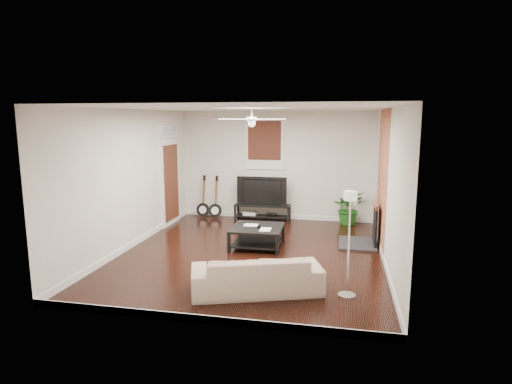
% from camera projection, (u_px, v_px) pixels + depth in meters
% --- Properties ---
extents(room, '(5.01, 6.01, 2.81)m').
position_uv_depth(room, '(252.00, 183.00, 8.15)').
color(room, black).
rests_on(room, ground).
extents(brick_accent, '(0.02, 2.20, 2.80)m').
position_uv_depth(brick_accent, '(382.00, 179.00, 8.62)').
color(brick_accent, brown).
rests_on(brick_accent, floor).
extents(fireplace, '(0.80, 1.10, 0.92)m').
position_uv_depth(fireplace, '(365.00, 223.00, 8.84)').
color(fireplace, black).
rests_on(fireplace, floor).
extents(window_back, '(1.00, 0.06, 1.30)m').
position_uv_depth(window_back, '(264.00, 144.00, 10.98)').
color(window_back, '#33130E').
rests_on(window_back, wall_back).
extents(door_left, '(0.08, 1.00, 2.50)m').
position_uv_depth(door_left, '(170.00, 174.00, 10.49)').
color(door_left, white).
rests_on(door_left, wall_left).
extents(tv_stand, '(1.44, 0.38, 0.40)m').
position_uv_depth(tv_stand, '(262.00, 212.00, 11.10)').
color(tv_stand, black).
rests_on(tv_stand, floor).
extents(tv, '(1.29, 0.17, 0.74)m').
position_uv_depth(tv, '(263.00, 190.00, 11.02)').
color(tv, black).
rests_on(tv, tv_stand).
extents(coffee_table, '(1.04, 1.04, 0.43)m').
position_uv_depth(coffee_table, '(257.00, 237.00, 8.74)').
color(coffee_table, black).
rests_on(coffee_table, floor).
extents(sofa, '(2.10, 1.36, 0.57)m').
position_uv_depth(sofa, '(257.00, 274.00, 6.47)').
color(sofa, '#C7B695').
rests_on(sofa, floor).
extents(floor_lamp, '(0.34, 0.34, 1.60)m').
position_uv_depth(floor_lamp, '(349.00, 244.00, 6.21)').
color(floor_lamp, silver).
rests_on(floor_lamp, floor).
extents(potted_plant, '(0.97, 0.99, 0.83)m').
position_uv_depth(potted_plant, '(348.00, 208.00, 10.58)').
color(potted_plant, '#1E5E1B').
rests_on(potted_plant, floor).
extents(guitar_left, '(0.36, 0.25, 1.13)m').
position_uv_depth(guitar_left, '(203.00, 196.00, 11.32)').
color(guitar_left, black).
rests_on(guitar_left, floor).
extents(guitar_right, '(0.37, 0.27, 1.13)m').
position_uv_depth(guitar_right, '(215.00, 197.00, 11.22)').
color(guitar_right, black).
rests_on(guitar_right, floor).
extents(ceiling_fan, '(1.24, 1.24, 0.32)m').
position_uv_depth(ceiling_fan, '(252.00, 119.00, 7.94)').
color(ceiling_fan, white).
rests_on(ceiling_fan, ceiling).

